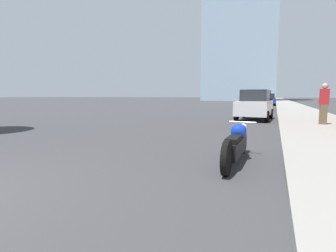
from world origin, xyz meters
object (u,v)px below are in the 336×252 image
at_px(parked_car_red, 269,98).
at_px(motorcycle, 236,144).
at_px(parked_car_white, 255,105).
at_px(parked_car_black, 262,100).
at_px(parked_car_blue, 268,100).
at_px(pedestrian, 324,103).

bearing_deg(parked_car_red, motorcycle, -95.33).
distance_m(motorcycle, parked_car_white, 10.38).
bearing_deg(parked_car_black, parked_car_white, -91.46).
xyz_separation_m(parked_car_white, parked_car_red, (0.14, 35.16, 0.04)).
bearing_deg(parked_car_blue, motorcycle, -94.24).
relative_size(motorcycle, parked_car_black, 0.62).
relative_size(parked_car_white, parked_car_blue, 0.96).
bearing_deg(pedestrian, parked_car_white, 137.22).
relative_size(motorcycle, parked_car_white, 0.65).
height_order(motorcycle, parked_car_blue, parked_car_blue).
xyz_separation_m(motorcycle, parked_car_black, (-0.47, 22.64, 0.54)).
bearing_deg(parked_car_white, parked_car_black, 94.40).
xyz_separation_m(motorcycle, parked_car_white, (-0.34, 10.36, 0.45)).
xyz_separation_m(parked_car_black, parked_car_red, (0.27, 22.88, -0.05)).
bearing_deg(motorcycle, parked_car_red, 92.00).
xyz_separation_m(motorcycle, pedestrian, (2.69, 7.55, 0.68)).
relative_size(motorcycle, parked_car_red, 0.65).
height_order(parked_car_white, pedestrian, pedestrian).
xyz_separation_m(parked_car_white, parked_car_black, (-0.13, 12.28, 0.09)).
bearing_deg(pedestrian, parked_car_red, 94.36).
relative_size(parked_car_black, pedestrian, 2.36).
xyz_separation_m(parked_car_red, pedestrian, (2.90, -37.97, 0.18)).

